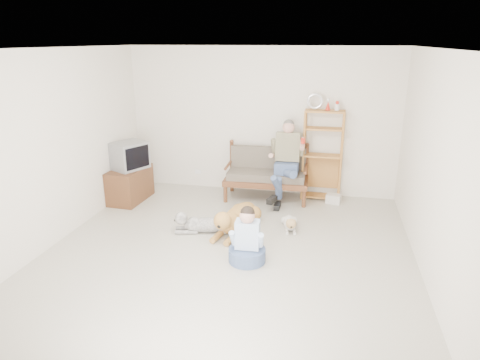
% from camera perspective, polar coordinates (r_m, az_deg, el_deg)
% --- Properties ---
extents(floor, '(5.50, 5.50, 0.00)m').
position_cam_1_polar(floor, '(5.89, -1.82, -10.13)').
color(floor, beige).
rests_on(floor, ground).
extents(ceiling, '(5.50, 5.50, 0.00)m').
position_cam_1_polar(ceiling, '(5.19, -2.13, 17.13)').
color(ceiling, white).
rests_on(ceiling, ground).
extents(wall_back, '(5.00, 0.00, 5.00)m').
position_cam_1_polar(wall_back, '(8.01, 2.82, 7.80)').
color(wall_back, silver).
rests_on(wall_back, ground).
extents(wall_front, '(5.00, 0.00, 5.00)m').
position_cam_1_polar(wall_front, '(2.98, -15.07, -11.53)').
color(wall_front, silver).
rests_on(wall_front, ground).
extents(wall_left, '(0.00, 5.50, 5.50)m').
position_cam_1_polar(wall_left, '(6.45, -24.12, 3.64)').
color(wall_left, silver).
rests_on(wall_left, ground).
extents(wall_right, '(0.00, 5.50, 5.50)m').
position_cam_1_polar(wall_right, '(5.38, 24.86, 0.87)').
color(wall_right, silver).
rests_on(wall_right, ground).
extents(loveseat, '(1.52, 0.75, 0.95)m').
position_cam_1_polar(loveseat, '(7.83, 3.61, 1.01)').
color(loveseat, brown).
rests_on(loveseat, ground).
extents(man, '(0.56, 0.80, 1.30)m').
position_cam_1_polar(man, '(7.51, 5.96, 1.73)').
color(man, '#496087').
rests_on(man, loveseat).
extents(etagere, '(0.72, 0.32, 1.92)m').
position_cam_1_polar(etagere, '(7.83, 10.91, 3.40)').
color(etagere, '#C0813C').
rests_on(etagere, ground).
extents(book_stack, '(0.28, 0.23, 0.16)m').
position_cam_1_polar(book_stack, '(7.85, 12.36, -2.46)').
color(book_stack, white).
rests_on(book_stack, ground).
extents(tv_stand, '(0.55, 0.93, 0.60)m').
position_cam_1_polar(tv_stand, '(8.00, -14.50, -0.57)').
color(tv_stand, brown).
rests_on(tv_stand, ground).
extents(crt_tv, '(0.67, 0.72, 0.48)m').
position_cam_1_polar(crt_tv, '(7.84, -14.54, 3.19)').
color(crt_tv, gray).
rests_on(crt_tv, tv_stand).
extents(wall_outlet, '(0.12, 0.02, 0.08)m').
position_cam_1_polar(wall_outlet, '(8.53, -5.61, 1.12)').
color(wall_outlet, white).
rests_on(wall_outlet, ground).
extents(golden_retriever, '(0.57, 1.52, 0.46)m').
position_cam_1_polar(golden_retriever, '(6.58, -0.60, -5.14)').
color(golden_retriever, '#AA6D3B').
rests_on(golden_retriever, ground).
extents(shaggy_dog, '(1.07, 0.44, 0.33)m').
position_cam_1_polar(shaggy_dog, '(6.56, -5.02, -5.84)').
color(shaggy_dog, silver).
rests_on(shaggy_dog, ground).
extents(terrier, '(0.26, 0.65, 0.25)m').
position_cam_1_polar(terrier, '(6.66, 6.70, -5.75)').
color(terrier, white).
rests_on(terrier, ground).
extents(child, '(0.49, 0.49, 0.78)m').
position_cam_1_polar(child, '(5.65, 0.98, -8.24)').
color(child, '#496087').
rests_on(child, ground).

